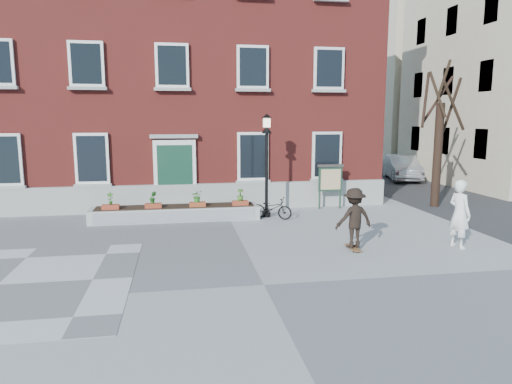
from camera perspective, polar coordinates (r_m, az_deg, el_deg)
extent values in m
plane|color=gray|center=(10.62, 0.98, -11.54)|extent=(100.00, 100.00, 0.00)
imported|color=black|center=(17.22, 1.97, -2.02)|extent=(1.64, 1.23, 0.83)
imported|color=#B7BABC|center=(29.43, 17.76, 2.93)|extent=(2.78, 4.92, 1.54)
imported|color=white|center=(14.57, 24.09, -2.51)|extent=(0.63, 0.82, 2.01)
cube|color=maroon|center=(23.87, -10.32, 14.44)|extent=(18.00, 10.00, 12.00)
cube|color=#999894|center=(18.92, -10.00, -0.71)|extent=(18.00, 0.24, 1.10)
cube|color=#A1A19C|center=(18.87, -9.96, -2.13)|extent=(2.60, 0.80, 0.20)
cube|color=#989893|center=(18.98, -9.97, -1.45)|extent=(2.20, 0.50, 0.20)
cube|color=white|center=(18.80, -10.09, 2.61)|extent=(1.70, 0.12, 2.50)
cube|color=#143826|center=(18.76, -10.08, 2.29)|extent=(1.40, 0.06, 2.30)
cube|color=gray|center=(18.66, -10.21, 6.87)|extent=(1.90, 0.25, 0.15)
cube|color=silver|center=(19.84, -28.98, 3.54)|extent=(1.30, 0.10, 2.00)
cube|color=black|center=(19.80, -29.03, 3.52)|extent=(1.08, 0.04, 1.78)
cube|color=#A5A5A0|center=(19.90, -28.80, 0.49)|extent=(1.44, 0.20, 0.12)
cube|color=white|center=(19.03, -19.84, 3.95)|extent=(1.30, 0.10, 2.00)
cube|color=black|center=(18.98, -19.86, 3.94)|extent=(1.08, 0.04, 1.78)
cube|color=#999A95|center=(19.08, -19.70, 0.76)|extent=(1.44, 0.20, 0.12)
cube|color=white|center=(19.07, -20.44, 14.78)|extent=(1.30, 0.10, 1.70)
cube|color=black|center=(19.02, -20.47, 14.79)|extent=(1.08, 0.04, 1.48)
cube|color=gray|center=(18.94, -20.32, 12.06)|extent=(1.44, 0.20, 0.12)
cube|color=white|center=(18.77, -10.46, 15.29)|extent=(1.30, 0.10, 1.70)
cube|color=black|center=(18.72, -10.46, 15.30)|extent=(1.08, 0.04, 1.48)
cube|color=#A0A09B|center=(18.64, -10.38, 12.53)|extent=(1.44, 0.20, 0.12)
cube|color=white|center=(18.97, -0.40, 4.48)|extent=(1.30, 0.10, 2.00)
cube|color=black|center=(18.92, -0.38, 4.47)|extent=(1.08, 0.04, 1.78)
cube|color=#A1A19C|center=(19.03, -0.37, 1.28)|extent=(1.44, 0.20, 0.12)
cube|color=white|center=(19.02, -0.41, 15.35)|extent=(1.30, 0.10, 1.70)
cube|color=black|center=(18.97, -0.39, 15.37)|extent=(1.08, 0.04, 1.48)
cube|color=#9A9A95|center=(18.88, -0.38, 12.63)|extent=(1.44, 0.20, 0.12)
cube|color=silver|center=(19.74, 8.84, 4.56)|extent=(1.30, 0.10, 2.00)
cube|color=black|center=(19.69, 8.88, 4.54)|extent=(1.08, 0.04, 1.78)
cube|color=#9A9A95|center=(19.80, 8.82, 1.48)|extent=(1.44, 0.20, 0.12)
cube|color=silver|center=(19.78, 9.10, 15.00)|extent=(1.30, 0.10, 1.70)
cube|color=black|center=(19.74, 9.15, 15.02)|extent=(1.08, 0.04, 1.48)
cube|color=#A2A19D|center=(19.65, 9.09, 12.38)|extent=(1.44, 0.20, 0.12)
cube|color=#9F9F9A|center=(20.18, 9.37, 22.63)|extent=(1.44, 0.20, 0.12)
cube|color=#B6B6B2|center=(17.32, -9.99, -2.64)|extent=(6.20, 1.10, 0.50)
cube|color=silver|center=(16.77, -10.00, -3.02)|extent=(5.80, 0.02, 0.40)
cube|color=black|center=(17.27, -10.01, -1.82)|extent=(5.80, 0.90, 0.06)
cube|color=#973421|center=(17.19, -17.72, -1.84)|extent=(0.60, 0.25, 0.20)
imported|color=#2A641E|center=(17.13, -17.77, -0.77)|extent=(0.24, 0.24, 0.45)
cube|color=maroon|center=(17.04, -12.72, -1.72)|extent=(0.60, 0.25, 0.20)
imported|color=#225D1C|center=(16.98, -12.75, -0.64)|extent=(0.25, 0.25, 0.45)
cube|color=brown|center=(17.02, -7.33, -1.58)|extent=(0.60, 0.25, 0.20)
imported|color=#296C20|center=(16.96, -7.35, -0.50)|extent=(0.40, 0.40, 0.45)
cube|color=#92371F|center=(17.16, -1.98, -1.42)|extent=(0.60, 0.25, 0.20)
imported|color=#386B20|center=(17.10, -1.99, -0.35)|extent=(0.25, 0.25, 0.45)
cylinder|color=black|center=(20.87, 21.74, 4.26)|extent=(0.36, 0.36, 4.40)
cylinder|color=#301F15|center=(21.09, 23.28, 9.90)|extent=(0.12, 1.12, 2.23)
cylinder|color=#321E16|center=(21.36, 21.78, 10.68)|extent=(1.18, 0.49, 1.97)
cylinder|color=black|center=(20.88, 20.43, 10.79)|extent=(0.88, 1.14, 2.35)
cylinder|color=black|center=(20.49, 21.75, 11.26)|extent=(0.60, 0.77, 1.90)
cylinder|color=black|center=(20.39, 23.51, 9.80)|extent=(1.39, 0.55, 1.95)
cylinder|color=#2F2114|center=(21.07, 22.45, 12.91)|extent=(0.43, 0.48, 1.58)
cube|color=#353537|center=(31.25, 16.73, 1.91)|extent=(8.00, 36.00, 0.01)
cube|color=beige|center=(40.99, 19.81, 12.50)|extent=(10.00, 11.00, 13.00)
cube|color=black|center=(25.41, 26.33, 5.41)|extent=(0.08, 1.00, 1.50)
cube|color=black|center=(28.07, 22.50, 5.93)|extent=(0.08, 1.00, 1.50)
cube|color=black|center=(30.82, 19.34, 6.34)|extent=(0.08, 1.00, 1.50)
cube|color=black|center=(25.46, 26.87, 12.83)|extent=(0.08, 1.00, 1.50)
cube|color=black|center=(28.11, 22.93, 12.65)|extent=(0.08, 1.00, 1.50)
cube|color=black|center=(30.86, 19.68, 12.47)|extent=(0.08, 1.00, 1.50)
cube|color=black|center=(25.92, 27.41, 19.88)|extent=(0.08, 1.00, 1.50)
cube|color=black|center=(28.52, 23.35, 19.06)|extent=(0.08, 1.00, 1.50)
cube|color=black|center=(31.24, 20.01, 18.32)|extent=(0.08, 1.00, 1.50)
cylinder|color=black|center=(17.63, 1.31, -2.79)|extent=(0.32, 0.32, 0.20)
cylinder|color=black|center=(17.38, 1.33, 2.05)|extent=(0.12, 0.12, 3.20)
cone|color=black|center=(17.25, 1.35, 7.83)|extent=(0.40, 0.40, 0.30)
cube|color=#FFEEBB|center=(17.24, 1.35, 8.66)|extent=(0.24, 0.24, 0.34)
cone|color=black|center=(17.24, 1.35, 9.49)|extent=(0.40, 0.40, 0.16)
cylinder|color=#1B3625|center=(19.16, 7.97, 0.53)|extent=(0.08, 0.08, 1.80)
cylinder|color=#193321|center=(19.45, 10.50, 0.59)|extent=(0.08, 0.08, 1.80)
cube|color=#183022|center=(19.26, 9.27, 1.59)|extent=(1.00, 0.10, 1.00)
cube|color=beige|center=(19.20, 9.33, 1.56)|extent=(0.85, 0.02, 0.85)
cube|color=#3A3532|center=(19.19, 9.32, 3.27)|extent=(1.10, 0.16, 0.10)
cube|color=brown|center=(13.60, 12.03, -6.80)|extent=(0.22, 0.78, 0.03)
cylinder|color=black|center=(13.32, 12.11, -7.30)|extent=(0.03, 0.05, 0.05)
cylinder|color=black|center=(13.39, 12.83, -7.24)|extent=(0.03, 0.05, 0.05)
cylinder|color=black|center=(13.82, 11.25, -6.66)|extent=(0.03, 0.05, 0.05)
cylinder|color=black|center=(13.89, 11.95, -6.61)|extent=(0.03, 0.05, 0.05)
imported|color=black|center=(13.38, 12.16, -3.18)|extent=(1.20, 0.80, 1.73)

